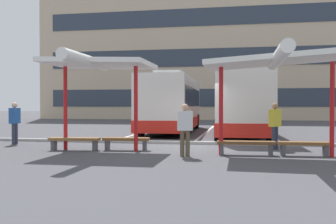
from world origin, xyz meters
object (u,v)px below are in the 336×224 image
object	(u,v)px
waiting_shelter_2	(276,62)
coach_bus_0	(173,105)
waiting_shelter_1	(97,65)
bench_3	(246,145)
coach_bus_1	(239,101)
bench_2	(126,141)
waiting_passenger_2	(15,120)
bench_1	(74,141)
waiting_passenger_3	(275,123)
waiting_passenger_1	(185,126)
bench_4	(304,145)

from	to	relation	value
waiting_shelter_2	coach_bus_0	bearing A→B (deg)	115.59
waiting_shelter_1	bench_3	world-z (taller)	waiting_shelter_1
coach_bus_1	waiting_shelter_1	xyz separation A→B (m)	(-4.82, -9.44, 1.17)
bench_3	waiting_shelter_1	bearing A→B (deg)	178.64
bench_2	waiting_shelter_1	bearing A→B (deg)	-153.66
bench_3	waiting_passenger_2	xyz separation A→B (m)	(-9.31, 1.87, 0.66)
bench_1	bench_3	distance (m)	5.97
waiting_passenger_3	waiting_shelter_1	bearing A→B (deg)	-165.12
waiting_passenger_1	waiting_passenger_2	distance (m)	7.88
coach_bus_1	waiting_passenger_3	world-z (taller)	coach_bus_1
coach_bus_1	bench_4	xyz separation A→B (m)	(2.04, -9.48, -1.48)
coach_bus_1	waiting_passenger_2	bearing A→B (deg)	-139.72
bench_2	waiting_passenger_1	xyz separation A→B (m)	(2.29, -1.31, 0.61)
waiting_shelter_1	waiting_passenger_1	world-z (taller)	waiting_shelter_1
waiting_shelter_2	bench_4	bearing A→B (deg)	23.31
waiting_passenger_2	bench_3	bearing A→B (deg)	-11.37
waiting_shelter_2	bench_2	bearing A→B (deg)	170.25
waiting_passenger_1	bench_3	bearing A→B (deg)	21.59
coach_bus_1	bench_3	distance (m)	9.68
bench_1	waiting_passenger_1	size ratio (longest dim) A/B	1.11
coach_bus_1	bench_2	xyz separation A→B (m)	(-3.92, -8.99, -1.48)
coach_bus_1	bench_3	xyz separation A→B (m)	(0.24, -9.56, -1.47)
waiting_shelter_1	waiting_shelter_2	size ratio (longest dim) A/B	0.98
waiting_shelter_1	waiting_shelter_2	world-z (taller)	waiting_shelter_2
waiting_shelter_1	waiting_shelter_2	bearing A→B (deg)	-4.08
waiting_passenger_1	waiting_passenger_3	bearing A→B (deg)	40.38
coach_bus_0	bench_2	bearing A→B (deg)	-90.09
waiting_shelter_1	bench_4	distance (m)	7.36
bench_3	waiting_passenger_3	world-z (taller)	waiting_passenger_3
coach_bus_0	waiting_passenger_1	size ratio (longest dim) A/B	6.37
bench_4	waiting_passenger_2	distance (m)	11.28
coach_bus_1	bench_3	world-z (taller)	coach_bus_1
waiting_shelter_2	waiting_passenger_3	distance (m)	2.85
bench_2	bench_3	world-z (taller)	same
waiting_passenger_3	coach_bus_1	bearing A→B (deg)	99.41
coach_bus_1	bench_2	world-z (taller)	coach_bus_1
bench_2	waiting_passenger_2	world-z (taller)	waiting_passenger_2
coach_bus_0	bench_4	bearing A→B (deg)	-59.64
coach_bus_1	waiting_shelter_2	distance (m)	9.99
coach_bus_1	bench_3	size ratio (longest dim) A/B	6.80
bench_4	waiting_passenger_3	size ratio (longest dim) A/B	0.96
bench_4	coach_bus_0	bearing A→B (deg)	120.36
coach_bus_0	waiting_passenger_1	bearing A→B (deg)	-78.29
bench_2	waiting_passenger_3	xyz separation A→B (m)	(5.22, 1.18, 0.64)
coach_bus_0	bench_2	size ratio (longest dim) A/B	6.24
coach_bus_1	waiting_shelter_2	bearing A→B (deg)	-83.38
waiting_shelter_2	bench_4	xyz separation A→B (m)	(0.90, 0.39, -2.61)
waiting_shelter_1	waiting_shelter_2	distance (m)	5.98
coach_bus_0	bench_1	size ratio (longest dim) A/B	5.74
coach_bus_0	coach_bus_1	world-z (taller)	coach_bus_1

